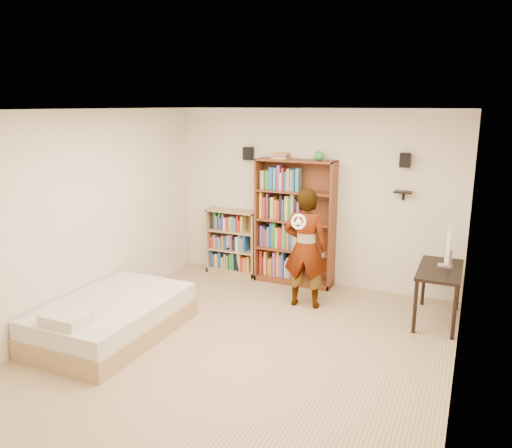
{
  "coord_description": "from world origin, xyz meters",
  "views": [
    {
      "loc": [
        2.28,
        -4.76,
        2.75
      ],
      "look_at": [
        -0.11,
        0.6,
        1.34
      ],
      "focal_mm": 35.0,
      "sensor_mm": 36.0,
      "label": 1
    }
  ],
  "objects_px": {
    "computer_desk": "(438,295)",
    "daybed": "(112,314)",
    "tall_bookshelf": "(295,223)",
    "low_bookshelf": "(233,242)",
    "person": "(305,248)"
  },
  "relations": [
    {
      "from": "computer_desk",
      "to": "daybed",
      "type": "distance_m",
      "value": 4.12
    },
    {
      "from": "computer_desk",
      "to": "daybed",
      "type": "height_order",
      "value": "computer_desk"
    },
    {
      "from": "tall_bookshelf",
      "to": "daybed",
      "type": "bearing_deg",
      "value": -117.42
    },
    {
      "from": "daybed",
      "to": "computer_desk",
      "type": "bearing_deg",
      "value": 29.91
    },
    {
      "from": "low_bookshelf",
      "to": "person",
      "type": "bearing_deg",
      "value": -28.65
    },
    {
      "from": "low_bookshelf",
      "to": "daybed",
      "type": "height_order",
      "value": "low_bookshelf"
    },
    {
      "from": "tall_bookshelf",
      "to": "computer_desk",
      "type": "relative_size",
      "value": 1.85
    },
    {
      "from": "tall_bookshelf",
      "to": "computer_desk",
      "type": "distance_m",
      "value": 2.35
    },
    {
      "from": "daybed",
      "to": "tall_bookshelf",
      "type": "bearing_deg",
      "value": 62.58
    },
    {
      "from": "daybed",
      "to": "person",
      "type": "relative_size",
      "value": 1.15
    },
    {
      "from": "computer_desk",
      "to": "person",
      "type": "xyz_separation_m",
      "value": [
        -1.74,
        -0.21,
        0.48
      ]
    },
    {
      "from": "tall_bookshelf",
      "to": "low_bookshelf",
      "type": "distance_m",
      "value": 1.17
    },
    {
      "from": "computer_desk",
      "to": "daybed",
      "type": "relative_size",
      "value": 0.55
    },
    {
      "from": "computer_desk",
      "to": "person",
      "type": "relative_size",
      "value": 0.63
    },
    {
      "from": "tall_bookshelf",
      "to": "daybed",
      "type": "relative_size",
      "value": 1.01
    }
  ]
}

